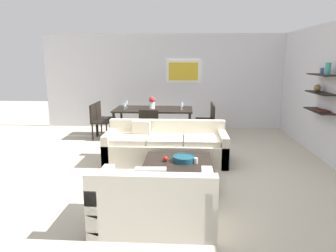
% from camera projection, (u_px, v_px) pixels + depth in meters
% --- Properties ---
extents(ground_plane, '(18.00, 18.00, 0.00)m').
position_uv_depth(ground_plane, '(172.00, 167.00, 5.88)').
color(ground_plane, '#BCB29E').
extents(back_wall_unit, '(8.40, 0.09, 2.70)m').
position_uv_depth(back_wall_unit, '(188.00, 82.00, 9.02)').
color(back_wall_unit, silver).
rests_on(back_wall_unit, ground).
extents(right_wall_shelf_unit, '(0.34, 8.20, 2.70)m').
position_uv_depth(right_wall_shelf_unit, '(330.00, 93.00, 6.01)').
color(right_wall_shelf_unit, silver).
rests_on(right_wall_shelf_unit, ground).
extents(sofa_beige, '(2.36, 0.90, 0.78)m').
position_uv_depth(sofa_beige, '(166.00, 147.00, 6.15)').
color(sofa_beige, beige).
rests_on(sofa_beige, ground).
extents(loveseat_white, '(1.45, 0.90, 0.78)m').
position_uv_depth(loveseat_white, '(154.00, 202.00, 3.79)').
color(loveseat_white, silver).
rests_on(loveseat_white, ground).
extents(coffee_table, '(1.10, 1.02, 0.38)m').
position_uv_depth(coffee_table, '(178.00, 172.00, 5.08)').
color(coffee_table, black).
rests_on(coffee_table, ground).
extents(decorative_bowl, '(0.37, 0.37, 0.09)m').
position_uv_depth(decorative_bowl, '(184.00, 158.00, 5.02)').
color(decorative_bowl, navy).
rests_on(decorative_bowl, coffee_table).
extents(candle_jar, '(0.06, 0.06, 0.09)m').
position_uv_depth(candle_jar, '(196.00, 161.00, 4.92)').
color(candle_jar, silver).
rests_on(candle_jar, coffee_table).
extents(apple_on_coffee_table, '(0.08, 0.08, 0.08)m').
position_uv_depth(apple_on_coffee_table, '(165.00, 159.00, 5.02)').
color(apple_on_coffee_table, red).
rests_on(apple_on_coffee_table, coffee_table).
extents(dining_table, '(1.99, 1.03, 0.75)m').
position_uv_depth(dining_table, '(153.00, 111.00, 8.01)').
color(dining_table, black).
rests_on(dining_table, ground).
extents(dining_chair_right_near, '(0.44, 0.44, 0.88)m').
position_uv_depth(dining_chair_right_near, '(209.00, 120.00, 7.74)').
color(dining_chair_right_near, black).
rests_on(dining_chair_right_near, ground).
extents(dining_chair_foot, '(0.44, 0.44, 0.88)m').
position_uv_depth(dining_chair_foot, '(149.00, 125.00, 7.15)').
color(dining_chair_foot, black).
rests_on(dining_chair_foot, ground).
extents(dining_chair_left_far, '(0.44, 0.44, 0.88)m').
position_uv_depth(dining_chair_left_far, '(102.00, 116.00, 8.36)').
color(dining_chair_left_far, black).
rests_on(dining_chair_left_far, ground).
extents(dining_chair_left_near, '(0.44, 0.44, 0.88)m').
position_uv_depth(dining_chair_left_near, '(98.00, 119.00, 7.90)').
color(dining_chair_left_near, black).
rests_on(dining_chair_left_near, ground).
extents(dining_chair_right_far, '(0.44, 0.44, 0.88)m').
position_uv_depth(dining_chair_right_far, '(207.00, 117.00, 8.20)').
color(dining_chair_right_far, black).
rests_on(dining_chair_right_far, ground).
extents(wine_glass_left_far, '(0.07, 0.07, 0.18)m').
position_uv_depth(wine_glass_left_far, '(126.00, 103.00, 8.14)').
color(wine_glass_left_far, silver).
rests_on(wine_glass_left_far, dining_table).
extents(wine_glass_left_near, '(0.08, 0.08, 0.15)m').
position_uv_depth(wine_glass_left_near, '(124.00, 105.00, 7.89)').
color(wine_glass_left_near, silver).
rests_on(wine_glass_left_near, dining_table).
extents(wine_glass_right_near, '(0.06, 0.06, 0.16)m').
position_uv_depth(wine_glass_right_near, '(181.00, 105.00, 7.81)').
color(wine_glass_right_near, silver).
rests_on(wine_glass_right_near, dining_table).
extents(wine_glass_foot, '(0.06, 0.06, 0.17)m').
position_uv_depth(wine_glass_foot, '(151.00, 107.00, 7.53)').
color(wine_glass_foot, silver).
rests_on(wine_glass_foot, dining_table).
extents(wine_glass_right_far, '(0.08, 0.08, 0.15)m').
position_uv_depth(wine_glass_right_far, '(182.00, 104.00, 8.06)').
color(wine_glass_right_far, silver).
rests_on(wine_glass_right_far, dining_table).
extents(centerpiece_vase, '(0.16, 0.16, 0.31)m').
position_uv_depth(centerpiece_vase, '(152.00, 102.00, 7.96)').
color(centerpiece_vase, silver).
rests_on(centerpiece_vase, dining_table).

